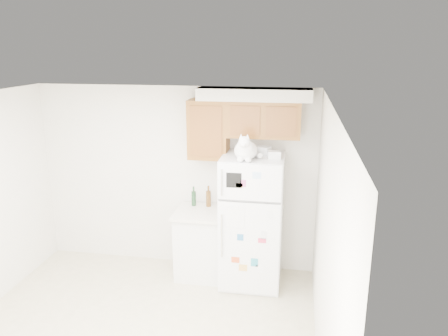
% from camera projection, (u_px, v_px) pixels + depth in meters
% --- Properties ---
extents(room_shell, '(3.84, 4.04, 2.52)m').
position_uv_depth(room_shell, '(137.00, 189.00, 4.18)').
color(room_shell, silver).
rests_on(room_shell, ground_plane).
extents(refrigerator, '(0.76, 0.78, 1.70)m').
position_uv_depth(refrigerator, '(252.00, 221.00, 5.54)').
color(refrigerator, white).
rests_on(refrigerator, ground_plane).
extents(base_counter, '(0.64, 0.64, 0.92)m').
position_uv_depth(base_counter, '(201.00, 243.00, 5.83)').
color(base_counter, white).
rests_on(base_counter, ground_plane).
extents(cat, '(0.33, 0.48, 0.34)m').
position_uv_depth(cat, '(246.00, 150.00, 5.10)').
color(cat, white).
rests_on(cat, refrigerator).
extents(storage_box_back, '(0.21, 0.19, 0.10)m').
position_uv_depth(storage_box_back, '(263.00, 150.00, 5.39)').
color(storage_box_back, white).
rests_on(storage_box_back, refrigerator).
extents(storage_box_front, '(0.17, 0.13, 0.09)m').
position_uv_depth(storage_box_front, '(274.00, 155.00, 5.19)').
color(storage_box_front, white).
rests_on(storage_box_front, refrigerator).
extents(bottle_green, '(0.06, 0.06, 0.27)m').
position_uv_depth(bottle_green, '(194.00, 196.00, 5.85)').
color(bottle_green, '#19381E').
rests_on(bottle_green, base_counter).
extents(bottle_amber, '(0.07, 0.07, 0.29)m').
position_uv_depth(bottle_amber, '(208.00, 196.00, 5.82)').
color(bottle_amber, '#593814').
rests_on(bottle_amber, base_counter).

